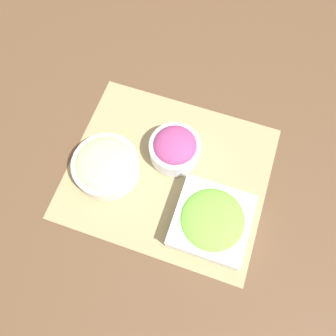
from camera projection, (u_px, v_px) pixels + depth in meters
ground_plane at (168, 172)px, 0.91m from camera, size 3.00×3.00×0.00m
placemat at (168, 172)px, 0.91m from camera, size 0.54×0.46×0.00m
onion_bowl at (176, 148)px, 0.89m from camera, size 0.14×0.14×0.08m
cucumber_bowl at (106, 165)px, 0.87m from camera, size 0.18×0.18×0.08m
lettuce_bowl at (212, 221)px, 0.82m from camera, size 0.19×0.19×0.07m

